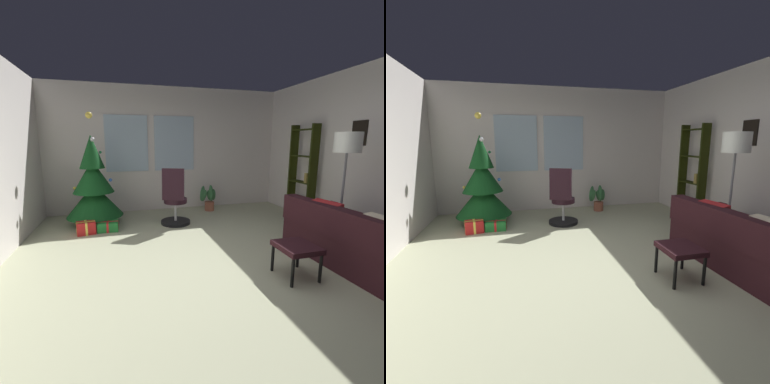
# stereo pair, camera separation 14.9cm
# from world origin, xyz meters

# --- Properties ---
(ground_plane) EXTENTS (5.24, 6.24, 0.10)m
(ground_plane) POSITION_xyz_m (0.00, 0.00, -0.05)
(ground_plane) COLOR #B5B894
(wall_back_with_windows) EXTENTS (5.24, 0.12, 2.74)m
(wall_back_with_windows) POSITION_xyz_m (-0.02, 3.17, 1.38)
(wall_back_with_windows) COLOR silver
(wall_back_with_windows) RESTS_ON ground_plane
(footstool) EXTENTS (0.42, 0.45, 0.39)m
(footstool) POSITION_xyz_m (0.82, -0.43, 0.34)
(footstool) COLOR black
(footstool) RESTS_ON ground_plane
(holiday_tree) EXTENTS (1.03, 1.03, 2.08)m
(holiday_tree) POSITION_xyz_m (-1.58, 2.34, 0.71)
(holiday_tree) COLOR #4C331E
(holiday_tree) RESTS_ON ground_plane
(gift_box_red) EXTENTS (0.33, 0.27, 0.22)m
(gift_box_red) POSITION_xyz_m (-1.70, 1.77, 0.10)
(gift_box_red) COLOR red
(gift_box_red) RESTS_ON ground_plane
(gift_box_green) EXTENTS (0.36, 0.28, 0.17)m
(gift_box_green) POSITION_xyz_m (-1.34, 1.85, 0.08)
(gift_box_green) COLOR #1E722D
(gift_box_green) RESTS_ON ground_plane
(office_chair) EXTENTS (0.56, 0.58, 1.08)m
(office_chair) POSITION_xyz_m (-0.13, 1.88, 0.42)
(office_chair) COLOR black
(office_chair) RESTS_ON ground_plane
(bookshelf) EXTENTS (0.18, 0.64, 1.88)m
(bookshelf) POSITION_xyz_m (2.40, 1.58, 0.83)
(bookshelf) COLOR black
(bookshelf) RESTS_ON ground_plane
(floor_lamp) EXTENTS (0.36, 0.36, 1.68)m
(floor_lamp) POSITION_xyz_m (1.99, 0.16, 1.43)
(floor_lamp) COLOR slate
(floor_lamp) RESTS_ON ground_plane
(potted_plant) EXTENTS (0.44, 0.33, 0.59)m
(potted_plant) POSITION_xyz_m (0.84, 2.74, 0.26)
(potted_plant) COLOR #92513C
(potted_plant) RESTS_ON ground_plane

